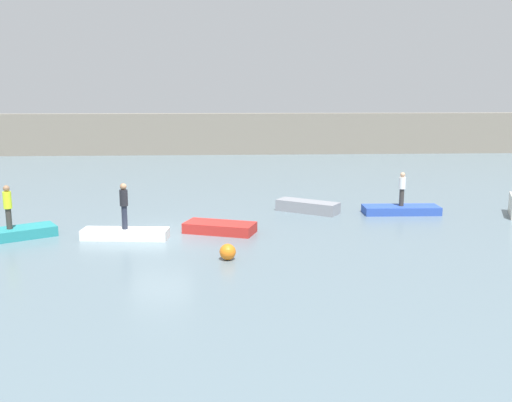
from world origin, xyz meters
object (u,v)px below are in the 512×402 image
at_px(rowboat_red, 220,228).
at_px(rowboat_blue, 401,210).
at_px(rowboat_grey, 308,207).
at_px(person_dark_shirt, 124,203).
at_px(person_white_shirt, 402,187).
at_px(rowboat_white, 125,234).
at_px(person_hiviz_shirt, 8,205).
at_px(rowboat_teal, 10,234).
at_px(mooring_buoy, 228,252).

relative_size(rowboat_red, rowboat_blue, 0.80).
relative_size(rowboat_red, rowboat_grey, 0.95).
bearing_deg(rowboat_blue, person_dark_shirt, -160.81).
distance_m(rowboat_grey, person_white_shirt, 4.57).
xyz_separation_m(person_white_shirt, person_dark_shirt, (-12.39, -4.03, 0.16)).
xyz_separation_m(rowboat_white, person_hiviz_shirt, (-4.57, 0.22, 1.20)).
distance_m(rowboat_teal, rowboat_grey, 13.30).
bearing_deg(person_hiviz_shirt, mooring_buoy, -21.00).
bearing_deg(person_hiviz_shirt, person_white_shirt, 12.65).
relative_size(person_dark_shirt, mooring_buoy, 3.21).
relative_size(rowboat_white, rowboat_red, 1.18).
relative_size(rowboat_grey, mooring_buoy, 5.29).
xyz_separation_m(rowboat_white, rowboat_blue, (12.39, 4.03, -0.01)).
relative_size(rowboat_red, person_white_shirt, 1.78).
xyz_separation_m(rowboat_teal, rowboat_blue, (16.96, 3.81, -0.02)).
relative_size(rowboat_grey, person_hiviz_shirt, 1.72).
relative_size(person_hiviz_shirt, person_white_shirt, 1.08).
bearing_deg(person_dark_shirt, rowboat_white, 0.00).
bearing_deg(person_white_shirt, rowboat_red, -159.53).
relative_size(person_hiviz_shirt, person_dark_shirt, 0.95).
xyz_separation_m(rowboat_white, rowboat_red, (3.75, 0.81, 0.01)).
xyz_separation_m(rowboat_grey, rowboat_blue, (4.42, -0.60, -0.08)).
bearing_deg(mooring_buoy, person_dark_shirt, 142.71).
bearing_deg(person_white_shirt, mooring_buoy, -139.50).
xyz_separation_m(rowboat_blue, mooring_buoy, (-8.33, -7.12, 0.10)).
height_order(rowboat_grey, person_hiviz_shirt, person_hiviz_shirt).
height_order(rowboat_white, rowboat_red, rowboat_red).
height_order(rowboat_blue, person_white_shirt, person_white_shirt).
relative_size(rowboat_teal, person_dark_shirt, 1.86).
relative_size(rowboat_teal, rowboat_blue, 0.95).
distance_m(rowboat_teal, person_dark_shirt, 4.74).
height_order(person_hiviz_shirt, person_white_shirt, person_hiviz_shirt).
bearing_deg(rowboat_grey, mooring_buoy, -82.89).
height_order(rowboat_blue, person_hiviz_shirt, person_hiviz_shirt).
bearing_deg(rowboat_teal, rowboat_grey, -11.87).
xyz_separation_m(rowboat_white, rowboat_grey, (7.97, 4.63, 0.07)).
relative_size(person_white_shirt, person_dark_shirt, 0.88).
bearing_deg(rowboat_white, person_dark_shirt, -174.40).
height_order(rowboat_teal, rowboat_blue, rowboat_teal).
relative_size(rowboat_blue, person_dark_shirt, 1.95).
relative_size(rowboat_blue, mooring_buoy, 6.27).
bearing_deg(rowboat_grey, rowboat_white, -115.84).
height_order(person_white_shirt, mooring_buoy, person_white_shirt).
bearing_deg(rowboat_blue, mooring_buoy, -138.32).
relative_size(rowboat_teal, rowboat_grey, 1.13).
xyz_separation_m(rowboat_white, mooring_buoy, (4.06, -3.09, 0.09)).
relative_size(rowboat_red, person_hiviz_shirt, 1.64).
height_order(rowboat_grey, mooring_buoy, mooring_buoy).
distance_m(rowboat_teal, mooring_buoy, 9.24).
distance_m(rowboat_white, person_hiviz_shirt, 4.73).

